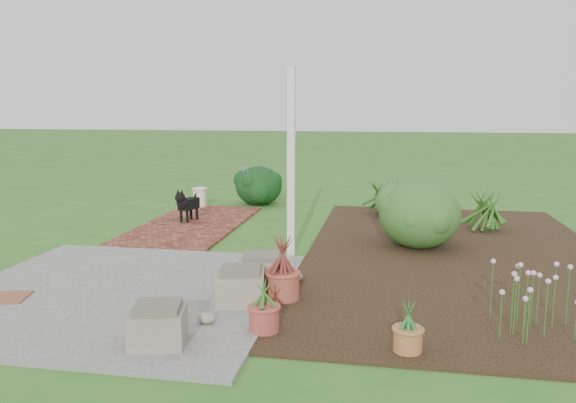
% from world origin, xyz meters
% --- Properties ---
extents(ground, '(80.00, 80.00, 0.00)m').
position_xyz_m(ground, '(0.00, 0.00, 0.00)').
color(ground, '#2F651F').
rests_on(ground, ground).
extents(concrete_patio, '(3.50, 3.50, 0.04)m').
position_xyz_m(concrete_patio, '(-1.25, -1.75, 0.02)').
color(concrete_patio, '#5D5C5A').
rests_on(concrete_patio, ground).
extents(brick_path, '(1.60, 3.50, 0.04)m').
position_xyz_m(brick_path, '(-1.70, 1.75, 0.02)').
color(brick_path, '#5B271C').
rests_on(brick_path, ground).
extents(garden_bed, '(4.00, 7.00, 0.03)m').
position_xyz_m(garden_bed, '(2.50, 0.50, 0.01)').
color(garden_bed, black).
rests_on(garden_bed, ground).
extents(veranda_post, '(0.10, 0.10, 2.50)m').
position_xyz_m(veranda_post, '(0.30, 0.10, 1.25)').
color(veranda_post, white).
rests_on(veranda_post, ground).
extents(stone_trough_near, '(0.53, 0.53, 0.29)m').
position_xyz_m(stone_trough_near, '(-0.28, -2.98, 0.19)').
color(stone_trough_near, '#7B6C5F').
rests_on(stone_trough_near, concrete_patio).
extents(stone_trough_mid, '(0.55, 0.55, 0.31)m').
position_xyz_m(stone_trough_mid, '(0.13, -1.89, 0.20)').
color(stone_trough_mid, gray).
rests_on(stone_trough_mid, concrete_patio).
extents(stone_trough_far, '(0.53, 0.53, 0.31)m').
position_xyz_m(stone_trough_far, '(0.22, -1.33, 0.20)').
color(stone_trough_far, gray).
rests_on(stone_trough_far, concrete_patio).
extents(black_dog, '(0.29, 0.61, 0.53)m').
position_xyz_m(black_dog, '(-1.85, 1.91, 0.36)').
color(black_dog, black).
rests_on(black_dog, brick_path).
extents(cream_ceramic_urn, '(0.32, 0.32, 0.36)m').
position_xyz_m(cream_ceramic_urn, '(-2.14, 3.40, 0.22)').
color(cream_ceramic_urn, beige).
rests_on(cream_ceramic_urn, brick_path).
extents(evergreen_shrub, '(1.31, 1.31, 0.97)m').
position_xyz_m(evergreen_shrub, '(2.01, 0.88, 0.52)').
color(evergreen_shrub, '#15441D').
rests_on(evergreen_shrub, garden_bed).
extents(agapanthus_clump_back, '(1.15, 1.15, 0.83)m').
position_xyz_m(agapanthus_clump_back, '(3.12, 2.17, 0.45)').
color(agapanthus_clump_back, '#0D4011').
rests_on(agapanthus_clump_back, garden_bed).
extents(agapanthus_clump_front, '(0.97, 0.97, 0.85)m').
position_xyz_m(agapanthus_clump_front, '(1.47, 3.24, 0.45)').
color(agapanthus_clump_front, '#114316').
rests_on(agapanthus_clump_front, garden_bed).
extents(pink_flower_patch, '(1.02, 1.02, 0.56)m').
position_xyz_m(pink_flower_patch, '(2.92, -2.12, 0.31)').
color(pink_flower_patch, '#113D0F').
rests_on(pink_flower_patch, garden_bed).
extents(terracotta_pot_bronze, '(0.37, 0.37, 0.28)m').
position_xyz_m(terracotta_pot_bronze, '(0.52, -1.66, 0.17)').
color(terracotta_pot_bronze, '#A04936').
rests_on(terracotta_pot_bronze, garden_bed).
extents(terracotta_pot_small_left, '(0.27, 0.27, 0.20)m').
position_xyz_m(terracotta_pot_small_left, '(1.76, -2.73, 0.13)').
color(terracotta_pot_small_left, '#A76638').
rests_on(terracotta_pot_small_left, garden_bed).
extents(terracotta_pot_small_right, '(0.35, 0.35, 0.23)m').
position_xyz_m(terracotta_pot_small_right, '(0.52, -2.53, 0.14)').
color(terracotta_pot_small_right, '#A23F37').
rests_on(terracotta_pot_small_right, garden_bed).
extents(purple_flowering_bush, '(1.27, 1.27, 0.82)m').
position_xyz_m(purple_flowering_bush, '(-1.08, 4.04, 0.41)').
color(purple_flowering_bush, black).
rests_on(purple_flowering_bush, ground).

